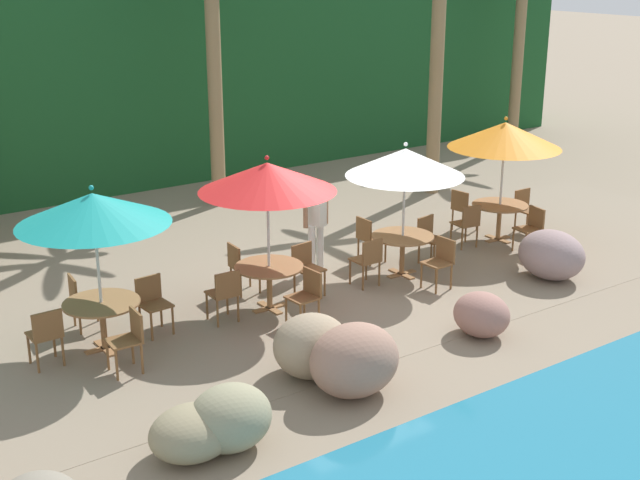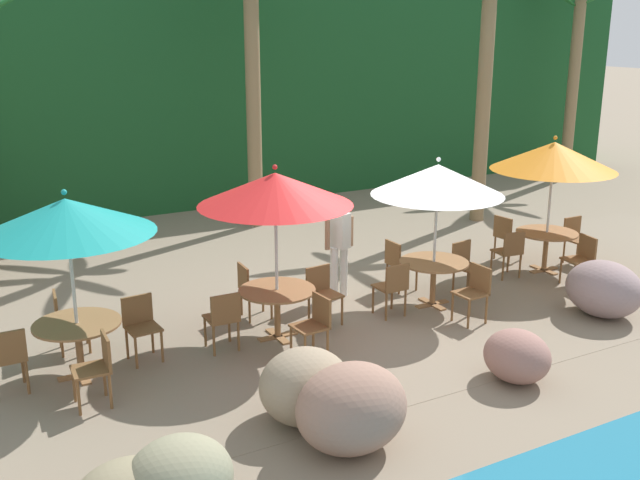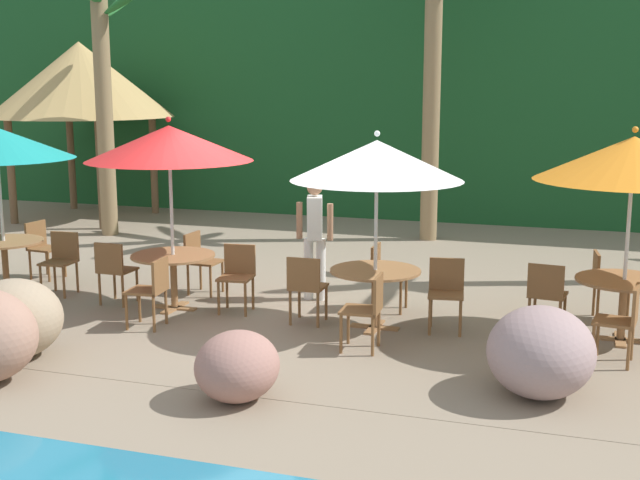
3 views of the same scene
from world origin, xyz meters
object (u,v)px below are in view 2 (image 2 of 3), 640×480
(chair_red_right, at_px, (315,322))
(chair_white_inland, at_px, (398,261))
(chair_red_left, at_px, (223,317))
(dining_table_white, at_px, (434,269))
(chair_teal_inland, at_px, (65,317))
(umbrella_red, at_px, (275,189))
(chair_white_seaward, at_px, (466,263))
(chair_white_right, at_px, (475,289))
(dining_table_red, at_px, (277,297))
(chair_red_seaward, at_px, (322,290))
(chair_orange_left, at_px, (510,250))
(chair_teal_left, at_px, (8,356))
(chair_teal_seaward, at_px, (141,323))
(chair_orange_right, at_px, (582,257))
(chair_white_left, at_px, (393,285))
(chair_orange_seaward, at_px, (576,237))
(chair_teal_right, at_px, (98,364))
(chair_red_inland, at_px, (250,287))
(waiter_in_white, at_px, (339,239))
(umbrella_orange, at_px, (554,156))
(palm_tree_third, at_px, (487,55))
(dining_table_teal, at_px, (78,332))
(umbrella_teal, at_px, (66,216))
(dining_table_orange, at_px, (546,239))
(palm_tree_fourth, at_px, (578,36))
(palm_tree_second, at_px, (253,42))
(umbrella_white, at_px, (438,180))
(chair_orange_inland, at_px, (506,234))

(chair_red_right, bearing_deg, chair_white_inland, 33.57)
(chair_red_left, distance_m, dining_table_white, 3.59)
(chair_red_right, relative_size, chair_white_inland, 1.00)
(chair_teal_inland, relative_size, umbrella_red, 0.34)
(chair_white_seaward, height_order, chair_white_right, same)
(dining_table_red, relative_size, chair_red_seaward, 1.26)
(chair_teal_inland, relative_size, chair_orange_left, 1.00)
(chair_teal_left, relative_size, chair_white_seaward, 1.00)
(chair_teal_seaward, relative_size, chair_teal_inland, 1.00)
(chair_teal_left, bearing_deg, chair_white_inland, 7.31)
(chair_orange_right, bearing_deg, chair_white_seaward, 161.49)
(chair_white_inland, bearing_deg, chair_white_left, -128.14)
(chair_teal_seaward, xyz_separation_m, chair_orange_seaward, (8.34, 0.19, 0.00))
(chair_red_right, bearing_deg, chair_teal_right, 178.03)
(chair_teal_inland, bearing_deg, chair_white_seaward, -7.18)
(chair_teal_inland, height_order, chair_orange_right, same)
(chair_red_inland, bearing_deg, waiter_in_white, 5.90)
(chair_teal_right, height_order, umbrella_orange, umbrella_orange)
(chair_teal_left, xyz_separation_m, chair_orange_right, (9.15, -0.51, 0.00))
(chair_white_inland, bearing_deg, palm_tree_third, 35.01)
(chair_white_seaward, bearing_deg, chair_red_left, -176.86)
(dining_table_teal, bearing_deg, chair_red_inland, 15.39)
(umbrella_teal, distance_m, dining_table_orange, 8.47)
(chair_white_seaward, xyz_separation_m, palm_tree_third, (3.37, 3.65, 3.18))
(chair_teal_seaward, bearing_deg, umbrella_red, -7.78)
(chair_teal_right, relative_size, palm_tree_fourth, 0.15)
(chair_teal_seaward, distance_m, chair_white_inland, 4.58)
(chair_white_left, height_order, palm_tree_third, palm_tree_third)
(chair_teal_left, relative_size, chair_orange_left, 1.00)
(chair_red_inland, xyz_separation_m, dining_table_white, (2.78, -0.89, 0.10))
(palm_tree_second, xyz_separation_m, waiter_in_white, (-0.69, -4.83, -3.00))
(chair_orange_right, bearing_deg, dining_table_teal, 175.82)
(chair_white_inland, distance_m, palm_tree_fourth, 11.78)
(palm_tree_second, bearing_deg, chair_teal_inland, -135.94)
(chair_teal_inland, xyz_separation_m, palm_tree_second, (5.06, 4.89, 3.47))
(chair_red_left, distance_m, dining_table_orange, 6.45)
(dining_table_teal, distance_m, chair_orange_right, 8.33)
(palm_tree_second, bearing_deg, palm_tree_third, -23.76)
(umbrella_red, bearing_deg, chair_white_left, -4.39)
(dining_table_teal, bearing_deg, chair_orange_right, -4.18)
(dining_table_red, height_order, chair_red_inland, chair_red_inland)
(umbrella_white, height_order, chair_white_left, umbrella_white)
(chair_red_right, relative_size, chair_orange_inland, 1.00)
(umbrella_teal, relative_size, chair_teal_right, 2.83)
(chair_red_seaward, height_order, umbrella_white, umbrella_white)
(waiter_in_white, bearing_deg, chair_white_right, -56.66)
(chair_red_seaward, bearing_deg, palm_tree_third, 30.75)
(dining_table_orange, bearing_deg, palm_tree_fourth, 41.20)
(umbrella_red, xyz_separation_m, chair_orange_right, (5.56, -0.50, -1.68))
(dining_table_white, height_order, palm_tree_fourth, palm_tree_fourth)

